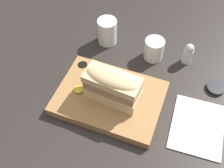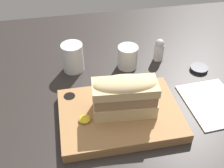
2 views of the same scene
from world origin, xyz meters
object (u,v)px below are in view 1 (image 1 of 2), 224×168
at_px(serving_board, 109,98).
at_px(wine_glass, 154,50).
at_px(sandwich, 112,85).
at_px(water_glass, 107,33).
at_px(salt_shaker, 188,53).
at_px(napkin, 197,126).
at_px(condiment_dish, 216,88).

relative_size(serving_board, wine_glass, 4.25).
xyz_separation_m(sandwich, water_glass, (-0.11, 0.24, -0.05)).
height_order(serving_board, salt_shaker, salt_shaker).
bearing_deg(water_glass, napkin, -32.53).
bearing_deg(condiment_dish, sandwich, -150.32).
relative_size(napkin, condiment_dish, 3.35).
height_order(napkin, condiment_dish, condiment_dish).
height_order(sandwich, salt_shaker, sandwich).
distance_m(wine_glass, napkin, 0.29).
xyz_separation_m(napkin, condiment_dish, (0.03, 0.15, 0.00)).
xyz_separation_m(wine_glass, salt_shaker, (0.11, 0.02, 0.00)).
distance_m(sandwich, napkin, 0.26).
relative_size(sandwich, water_glass, 1.79).
distance_m(water_glass, condiment_dish, 0.40).
xyz_separation_m(sandwich, napkin, (0.25, 0.01, -0.08)).
xyz_separation_m(water_glass, salt_shaker, (0.28, 0.00, -0.00)).
bearing_deg(wine_glass, sandwich, -105.53).
relative_size(salt_shaker, condiment_dish, 1.35).
bearing_deg(wine_glass, serving_board, -108.46).
bearing_deg(water_glass, wine_glass, -5.43).
bearing_deg(serving_board, water_glass, 112.67).
xyz_separation_m(water_glass, condiment_dish, (0.39, -0.08, -0.03)).
bearing_deg(water_glass, salt_shaker, 0.55).
relative_size(water_glass, salt_shaker, 1.20).
xyz_separation_m(napkin, salt_shaker, (-0.08, 0.23, 0.04)).
distance_m(napkin, salt_shaker, 0.25).
bearing_deg(salt_shaker, water_glass, -179.45).
xyz_separation_m(water_glass, napkin, (0.36, -0.23, -0.04)).
relative_size(water_glass, napkin, 0.48).
distance_m(water_glass, napkin, 0.43).
xyz_separation_m(serving_board, water_glass, (-0.10, 0.23, 0.03)).
height_order(water_glass, wine_glass, water_glass).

